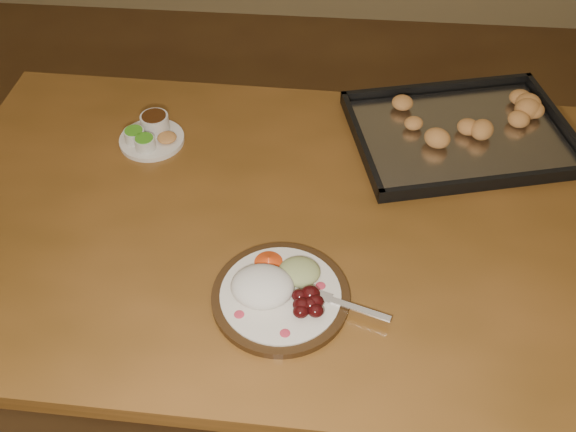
# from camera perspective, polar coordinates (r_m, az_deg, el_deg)

# --- Properties ---
(ground) EXTENTS (4.00, 4.00, 0.00)m
(ground) POSITION_cam_1_polar(r_m,az_deg,el_deg) (2.02, -2.05, -11.19)
(ground) COLOR brown
(ground) RESTS_ON ground
(dining_table) EXTENTS (1.52, 0.93, 0.75)m
(dining_table) POSITION_cam_1_polar(r_m,az_deg,el_deg) (1.38, 0.24, -2.92)
(dining_table) COLOR brown
(dining_table) RESTS_ON ground
(dinner_plate) EXTENTS (0.32, 0.25, 0.06)m
(dinner_plate) POSITION_cam_1_polar(r_m,az_deg,el_deg) (1.16, -0.82, -6.70)
(dinner_plate) COLOR black
(dinner_plate) RESTS_ON dining_table
(condiment_saucer) EXTENTS (0.15, 0.15, 0.05)m
(condiment_saucer) POSITION_cam_1_polar(r_m,az_deg,el_deg) (1.51, -12.10, 7.12)
(condiment_saucer) COLOR silver
(condiment_saucer) RESTS_ON dining_table
(baking_tray) EXTENTS (0.56, 0.47, 0.05)m
(baking_tray) POSITION_cam_1_polar(r_m,az_deg,el_deg) (1.54, 15.11, 7.19)
(baking_tray) COLOR black
(baking_tray) RESTS_ON dining_table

